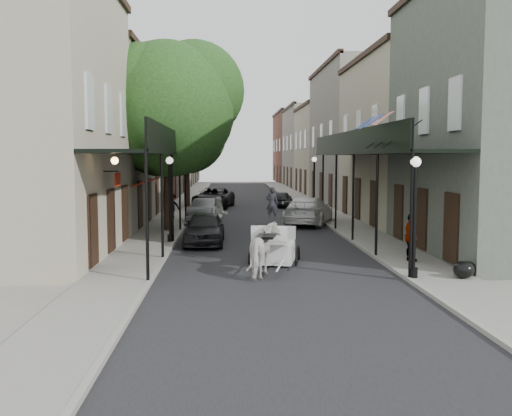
{
  "coord_description": "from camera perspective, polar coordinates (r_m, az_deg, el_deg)",
  "views": [
    {
      "loc": [
        -1.62,
        -19.01,
        3.81
      ],
      "look_at": [
        -0.34,
        5.74,
        1.6
      ],
      "focal_mm": 40.0,
      "sensor_mm": 36.0,
      "label": 1
    }
  ],
  "objects": [
    {
      "name": "building_row_right",
      "position": [
        50.09,
        8.88,
        6.68
      ],
      "size": [
        5.0,
        80.0,
        10.5
      ],
      "primitive_type": "cube",
      "color": "gray",
      "rests_on": "ground"
    },
    {
      "name": "ground",
      "position": [
        19.46,
        1.9,
        -6.2
      ],
      "size": [
        140.0,
        140.0,
        0.0
      ],
      "primitive_type": "plane",
      "color": "gray",
      "rests_on": "ground"
    },
    {
      "name": "sidewalk_right",
      "position": [
        39.75,
        6.65,
        -0.35
      ],
      "size": [
        2.2,
        90.0,
        0.12
      ],
      "primitive_type": "cube",
      "color": "gray",
      "rests_on": "ground"
    },
    {
      "name": "sidewalk_left",
      "position": [
        39.33,
        -7.87,
        -0.42
      ],
      "size": [
        2.2,
        90.0,
        0.12
      ],
      "primitive_type": "cube",
      "color": "gray",
      "rests_on": "ground"
    },
    {
      "name": "car_left_near",
      "position": [
        25.06,
        -5.17,
        -2.01
      ],
      "size": [
        1.78,
        4.24,
        1.43
      ],
      "primitive_type": "imported",
      "rotation": [
        0.0,
        0.0,
        -0.02
      ],
      "color": "black",
      "rests_on": "ground"
    },
    {
      "name": "building_row_left",
      "position": [
        49.52,
        -11.13,
        6.67
      ],
      "size": [
        5.0,
        80.0,
        10.5
      ],
      "primitive_type": "cube",
      "color": "#A49D83",
      "rests_on": "ground"
    },
    {
      "name": "horse",
      "position": [
        18.29,
        0.95,
        -4.24
      ],
      "size": [
        1.29,
        2.14,
        1.68
      ],
      "primitive_type": "imported",
      "rotation": [
        0.0,
        0.0,
        2.94
      ],
      "color": "silver",
      "rests_on": "ground"
    },
    {
      "name": "trash_bags",
      "position": [
        18.82,
        20.16,
        -5.75
      ],
      "size": [
        0.9,
        1.05,
        0.54
      ],
      "color": "black",
      "rests_on": "sidewalk_right"
    },
    {
      "name": "car_left_far",
      "position": [
        43.13,
        -4.26,
        1.04
      ],
      "size": [
        3.39,
        5.87,
        1.54
      ],
      "primitive_type": "imported",
      "rotation": [
        0.0,
        0.0,
        -0.16
      ],
      "color": "black",
      "rests_on": "ground"
    },
    {
      "name": "pedestrian_sidewalk_left",
      "position": [
        34.41,
        -8.43,
        0.18
      ],
      "size": [
        1.14,
        0.91,
        1.54
      ],
      "primitive_type": "imported",
      "rotation": [
        0.0,
        0.0,
        3.53
      ],
      "color": "gray",
      "rests_on": "sidewalk_left"
    },
    {
      "name": "gallery_left",
      "position": [
        26.18,
        -9.95,
        5.55
      ],
      "size": [
        2.2,
        18.05,
        4.88
      ],
      "color": "black",
      "rests_on": "sidewalk_left"
    },
    {
      "name": "carriage",
      "position": [
        20.83,
        1.93,
        -2.4
      ],
      "size": [
        2.01,
        2.71,
        2.82
      ],
      "rotation": [
        0.0,
        0.0,
        -0.2
      ],
      "color": "black",
      "rests_on": "ground"
    },
    {
      "name": "tree_near",
      "position": [
        29.42,
        -8.1,
        10.27
      ],
      "size": [
        7.31,
        6.8,
        9.63
      ],
      "color": "#382619",
      "rests_on": "sidewalk_left"
    },
    {
      "name": "tree_far",
      "position": [
        43.31,
        -6.49,
        7.74
      ],
      "size": [
        6.45,
        6.0,
        8.61
      ],
      "color": "#382619",
      "rests_on": "sidewalk_left"
    },
    {
      "name": "lamppost_left",
      "position": [
        25.19,
        -8.59,
        1.03
      ],
      "size": [
        0.32,
        0.32,
        3.71
      ],
      "color": "black",
      "rests_on": "sidewalk_left"
    },
    {
      "name": "gallery_right",
      "position": [
        26.77,
        10.95,
        5.52
      ],
      "size": [
        2.2,
        18.05,
        4.88
      ],
      "color": "black",
      "rests_on": "sidewalk_right"
    },
    {
      "name": "car_right_far",
      "position": [
        43.86,
        2.57,
        0.91
      ],
      "size": [
        2.24,
        3.84,
        1.23
      ],
      "primitive_type": "imported",
      "rotation": [
        0.0,
        0.0,
        2.91
      ],
      "color": "black",
      "rests_on": "ground"
    },
    {
      "name": "lamppost_right_near",
      "position": [
        18.03,
        15.56,
        -0.69
      ],
      "size": [
        0.32,
        0.32,
        3.71
      ],
      "color": "black",
      "rests_on": "sidewalk_right"
    },
    {
      "name": "road",
      "position": [
        39.23,
        -0.57,
        -0.47
      ],
      "size": [
        8.0,
        90.0,
        0.01
      ],
      "primitive_type": "cube",
      "color": "black",
      "rests_on": "ground"
    },
    {
      "name": "car_left_mid",
      "position": [
        34.32,
        -5.12,
        -0.2
      ],
      "size": [
        2.05,
        4.17,
        1.32
      ],
      "primitive_type": "imported",
      "rotation": [
        0.0,
        0.0,
        -0.17
      ],
      "color": "gray",
      "rests_on": "ground"
    },
    {
      "name": "car_right_near",
      "position": [
        32.47,
        5.26,
        -0.27
      ],
      "size": [
        3.81,
        5.83,
        1.57
      ],
      "primitive_type": "imported",
      "rotation": [
        0.0,
        0.0,
        2.82
      ],
      "color": "silver",
      "rests_on": "ground"
    },
    {
      "name": "lamppost_right_far",
      "position": [
        37.49,
        5.83,
        2.38
      ],
      "size": [
        0.32,
        0.32,
        3.71
      ],
      "color": "black",
      "rests_on": "sidewalk_right"
    },
    {
      "name": "pedestrian_walking",
      "position": [
        28.86,
        -3.69,
        -0.68
      ],
      "size": [
        0.92,
        0.73,
        1.82
      ],
      "primitive_type": "imported",
      "rotation": [
        0.0,
        0.0,
        0.05
      ],
      "color": "beige",
      "rests_on": "ground"
    },
    {
      "name": "pedestrian_sidewalk_right",
      "position": [
        20.95,
        15.25,
        -2.85
      ],
      "size": [
        0.45,
        1.02,
        1.72
      ],
      "primitive_type": "imported",
      "rotation": [
        0.0,
        0.0,
        1.61
      ],
      "color": "gray",
      "rests_on": "sidewalk_right"
    }
  ]
}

